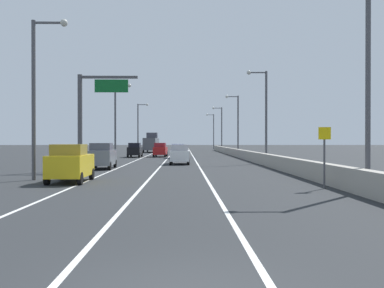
{
  "coord_description": "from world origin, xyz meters",
  "views": [
    {
      "loc": [
        0.1,
        -6.68,
        2.35
      ],
      "look_at": [
        1.2,
        51.04,
        1.89
      ],
      "focal_mm": 41.18,
      "sensor_mm": 36.0,
      "label": 1
    }
  ],
  "objects_px": {
    "car_blue_1": "(178,151)",
    "lamp_post_left_far": "(139,124)",
    "car_white_4": "(180,154)",
    "box_truck": "(151,143)",
    "lamp_post_right_near": "(362,72)",
    "lamp_post_right_fourth": "(220,126)",
    "car_red_3": "(160,150)",
    "lamp_post_left_mid": "(117,116)",
    "overhead_sign_gantry": "(89,110)",
    "speed_advisory_sign": "(324,153)",
    "lamp_post_right_fifth": "(213,129)",
    "lamp_post_left_near": "(38,87)",
    "car_black_5": "(135,150)",
    "car_yellow_2": "(70,163)",
    "lamp_post_right_second": "(264,110)",
    "car_gray_0": "(102,156)",
    "lamp_post_right_third": "(236,121)"
  },
  "relations": [
    {
      "from": "lamp_post_left_near",
      "to": "lamp_post_right_fourth",
      "type": "bearing_deg",
      "value": 76.37
    },
    {
      "from": "speed_advisory_sign",
      "to": "lamp_post_right_near",
      "type": "distance_m",
      "value": 4.13
    },
    {
      "from": "lamp_post_right_second",
      "to": "lamp_post_left_far",
      "type": "xyz_separation_m",
      "value": [
        -16.83,
        40.68,
        0.0
      ]
    },
    {
      "from": "car_gray_0",
      "to": "speed_advisory_sign",
      "type": "bearing_deg",
      "value": -48.43
    },
    {
      "from": "lamp_post_right_near",
      "to": "lamp_post_left_mid",
      "type": "bearing_deg",
      "value": 115.03
    },
    {
      "from": "lamp_post_right_second",
      "to": "car_yellow_2",
      "type": "distance_m",
      "value": 25.31
    },
    {
      "from": "lamp_post_right_near",
      "to": "lamp_post_right_fifth",
      "type": "xyz_separation_m",
      "value": [
        -0.38,
        99.1,
        0.0
      ]
    },
    {
      "from": "lamp_post_left_far",
      "to": "box_truck",
      "type": "bearing_deg",
      "value": 38.79
    },
    {
      "from": "lamp_post_right_near",
      "to": "car_gray_0",
      "type": "distance_m",
      "value": 22.64
    },
    {
      "from": "lamp_post_right_second",
      "to": "car_blue_1",
      "type": "height_order",
      "value": "lamp_post_right_second"
    },
    {
      "from": "lamp_post_right_fifth",
      "to": "overhead_sign_gantry",
      "type": "bearing_deg",
      "value": -100.19
    },
    {
      "from": "lamp_post_right_second",
      "to": "lamp_post_left_mid",
      "type": "distance_m",
      "value": 19.91
    },
    {
      "from": "lamp_post_right_fifth",
      "to": "lamp_post_left_far",
      "type": "height_order",
      "value": "same"
    },
    {
      "from": "car_white_4",
      "to": "box_truck",
      "type": "height_order",
      "value": "box_truck"
    },
    {
      "from": "car_blue_1",
      "to": "car_black_5",
      "type": "height_order",
      "value": "car_black_5"
    },
    {
      "from": "lamp_post_right_second",
      "to": "lamp_post_right_third",
      "type": "relative_size",
      "value": 1.0
    },
    {
      "from": "lamp_post_right_fourth",
      "to": "lamp_post_right_fifth",
      "type": "distance_m",
      "value": 24.77
    },
    {
      "from": "lamp_post_right_fourth",
      "to": "box_truck",
      "type": "distance_m",
      "value": 16.46
    },
    {
      "from": "lamp_post_left_mid",
      "to": "lamp_post_right_near",
      "type": "bearing_deg",
      "value": -64.97
    },
    {
      "from": "lamp_post_left_mid",
      "to": "lamp_post_left_far",
      "type": "height_order",
      "value": "same"
    },
    {
      "from": "lamp_post_right_near",
      "to": "lamp_post_right_third",
      "type": "bearing_deg",
      "value": 89.87
    },
    {
      "from": "speed_advisory_sign",
      "to": "car_red_3",
      "type": "height_order",
      "value": "speed_advisory_sign"
    },
    {
      "from": "car_white_4",
      "to": "lamp_post_right_fifth",
      "type": "bearing_deg",
      "value": 83.76
    },
    {
      "from": "lamp_post_right_near",
      "to": "lamp_post_left_near",
      "type": "relative_size",
      "value": 1.0
    },
    {
      "from": "car_gray_0",
      "to": "car_yellow_2",
      "type": "relative_size",
      "value": 1.04
    },
    {
      "from": "car_yellow_2",
      "to": "car_black_5",
      "type": "relative_size",
      "value": 0.91
    },
    {
      "from": "lamp_post_left_far",
      "to": "box_truck",
      "type": "height_order",
      "value": "lamp_post_left_far"
    },
    {
      "from": "lamp_post_left_near",
      "to": "lamp_post_left_far",
      "type": "height_order",
      "value": "same"
    },
    {
      "from": "lamp_post_right_near",
      "to": "lamp_post_right_fourth",
      "type": "xyz_separation_m",
      "value": [
        -0.34,
        74.32,
        0.0
      ]
    },
    {
      "from": "lamp_post_left_near",
      "to": "car_red_3",
      "type": "height_order",
      "value": "lamp_post_left_near"
    },
    {
      "from": "lamp_post_right_near",
      "to": "car_black_5",
      "type": "xyz_separation_m",
      "value": [
        -15.13,
        41.73,
        -4.51
      ]
    },
    {
      "from": "lamp_post_right_second",
      "to": "car_blue_1",
      "type": "relative_size",
      "value": 2.09
    },
    {
      "from": "car_yellow_2",
      "to": "car_black_5",
      "type": "bearing_deg",
      "value": 90.76
    },
    {
      "from": "lamp_post_right_fifth",
      "to": "car_red_3",
      "type": "xyz_separation_m",
      "value": [
        -11.24,
        -56.21,
        -4.51
      ]
    },
    {
      "from": "lamp_post_right_third",
      "to": "lamp_post_left_mid",
      "type": "height_order",
      "value": "same"
    },
    {
      "from": "lamp_post_right_near",
      "to": "lamp_post_right_fourth",
      "type": "height_order",
      "value": "same"
    },
    {
      "from": "lamp_post_left_near",
      "to": "lamp_post_left_far",
      "type": "relative_size",
      "value": 1.0
    },
    {
      "from": "lamp_post_right_second",
      "to": "box_truck",
      "type": "distance_m",
      "value": 45.05
    },
    {
      "from": "lamp_post_right_fourth",
      "to": "car_white_4",
      "type": "bearing_deg",
      "value": -99.28
    },
    {
      "from": "box_truck",
      "to": "car_yellow_2",
      "type": "bearing_deg",
      "value": -89.94
    },
    {
      "from": "overhead_sign_gantry",
      "to": "speed_advisory_sign",
      "type": "relative_size",
      "value": 2.5
    },
    {
      "from": "car_red_3",
      "to": "lamp_post_right_fourth",
      "type": "bearing_deg",
      "value": 70.25
    },
    {
      "from": "lamp_post_right_third",
      "to": "lamp_post_left_near",
      "type": "height_order",
      "value": "same"
    },
    {
      "from": "lamp_post_right_fifth",
      "to": "car_red_3",
      "type": "height_order",
      "value": "lamp_post_right_fifth"
    },
    {
      "from": "lamp_post_right_fourth",
      "to": "lamp_post_left_far",
      "type": "xyz_separation_m",
      "value": [
        -16.56,
        -8.86,
        0.0
      ]
    },
    {
      "from": "lamp_post_right_second",
      "to": "car_red_3",
      "type": "xyz_separation_m",
      "value": [
        -11.56,
        18.12,
        -4.51
      ]
    },
    {
      "from": "car_blue_1",
      "to": "lamp_post_left_far",
      "type": "bearing_deg",
      "value": 105.87
    },
    {
      "from": "speed_advisory_sign",
      "to": "car_blue_1",
      "type": "relative_size",
      "value": 0.66
    },
    {
      "from": "lamp_post_left_far",
      "to": "car_black_5",
      "type": "bearing_deg",
      "value": -85.75
    },
    {
      "from": "box_truck",
      "to": "overhead_sign_gantry",
      "type": "bearing_deg",
      "value": -91.01
    }
  ]
}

